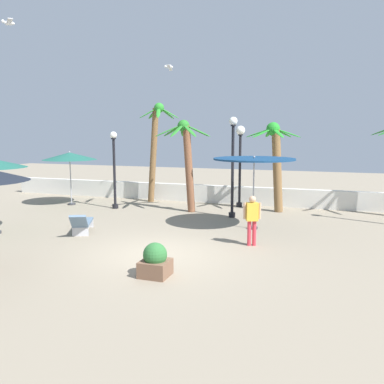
{
  "coord_description": "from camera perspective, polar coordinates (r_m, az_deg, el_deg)",
  "views": [
    {
      "loc": [
        4.68,
        -10.73,
        3.54
      ],
      "look_at": [
        0.0,
        3.16,
        1.4
      ],
      "focal_mm": 38.43,
      "sensor_mm": 36.0,
      "label": 1
    }
  ],
  "objects": [
    {
      "name": "guest_0",
      "position": [
        12.97,
        8.34,
        -3.29
      ],
      "size": [
        0.53,
        0.35,
        1.59
      ],
      "color": "#D8333F",
      "rests_on": "ground_plane"
    },
    {
      "name": "patio_umbrella_0",
      "position": [
        20.8,
        -16.62,
        4.76
      ],
      "size": [
        2.6,
        2.6,
        2.62
      ],
      "color": "#333338",
      "rests_on": "ground_plane"
    },
    {
      "name": "lamp_post_2",
      "position": [
        17.04,
        5.68,
        4.65
      ],
      "size": [
        0.35,
        0.35,
        4.16
      ],
      "color": "black",
      "rests_on": "ground_plane"
    },
    {
      "name": "palm_tree_3",
      "position": [
        18.58,
        11.54,
        4.94
      ],
      "size": [
        2.45,
        2.29,
        3.98
      ],
      "color": "brown",
      "rests_on": "ground_plane"
    },
    {
      "name": "patio_umbrella_1",
      "position": [
        15.03,
        8.62,
        4.3
      ],
      "size": [
        2.95,
        2.95,
        2.69
      ],
      "color": "#333338",
      "rests_on": "ground_plane"
    },
    {
      "name": "ground_plane",
      "position": [
        12.23,
        -4.79,
        -8.56
      ],
      "size": [
        56.0,
        56.0,
        0.0
      ],
      "primitive_type": "plane",
      "color": "gray"
    },
    {
      "name": "seagull_1",
      "position": [
        18.03,
        -3.21,
        16.96
      ],
      "size": [
        0.46,
        1.22,
        0.16
      ],
      "color": "white"
    },
    {
      "name": "planter",
      "position": [
        10.33,
        -5.13,
        -9.53
      ],
      "size": [
        0.7,
        0.7,
        0.85
      ],
      "color": "brown",
      "rests_on": "ground_plane"
    },
    {
      "name": "palm_tree_0",
      "position": [
        18.21,
        -0.72,
        5.36
      ],
      "size": [
        2.5,
        2.53,
        4.08
      ],
      "color": "brown",
      "rests_on": "ground_plane"
    },
    {
      "name": "seagull_0",
      "position": [
        14.43,
        -24.13,
        20.66
      ],
      "size": [
        0.81,
        0.78,
        0.14
      ],
      "color": "white"
    },
    {
      "name": "palm_tree_2",
      "position": [
        20.85,
        -5.16,
        6.86
      ],
      "size": [
        1.92,
        1.91,
        4.98
      ],
      "color": "brown",
      "rests_on": "ground_plane"
    },
    {
      "name": "lamp_post_0",
      "position": [
        19.52,
        6.7,
        5.47
      ],
      "size": [
        0.43,
        0.43,
        3.84
      ],
      "color": "black",
      "rests_on": "ground_plane"
    },
    {
      "name": "boundary_wall",
      "position": [
        20.55,
        5.24,
        -0.4
      ],
      "size": [
        25.2,
        0.3,
        0.88
      ],
      "primitive_type": "cube",
      "color": "silver",
      "rests_on": "ground_plane"
    },
    {
      "name": "lounge_chair_0",
      "position": [
        14.99,
        -15.03,
        -4.11
      ],
      "size": [
        1.29,
        1.94,
        0.84
      ],
      "color": "#B7B7BC",
      "rests_on": "ground_plane"
    },
    {
      "name": "lamp_post_1",
      "position": [
        19.33,
        -10.74,
        3.64
      ],
      "size": [
        0.32,
        0.32,
        3.57
      ],
      "color": "black",
      "rests_on": "ground_plane"
    }
  ]
}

